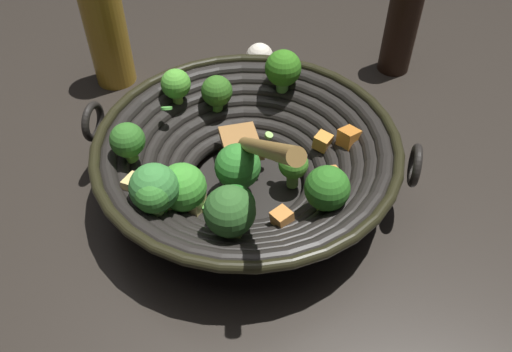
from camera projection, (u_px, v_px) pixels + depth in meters
ground_plane at (248, 188)px, 0.73m from camera, size 4.00×4.00×0.00m
wok at (245, 158)px, 0.68m from camera, size 0.43×0.39×0.24m
soy_sauce_bottle at (402, 26)px, 0.87m from camera, size 0.05×0.05×0.20m
cooking_oil_bottle at (106, 28)px, 0.84m from camera, size 0.07×0.07×0.24m
garlic_bulb at (260, 57)px, 0.91m from camera, size 0.05×0.05×0.05m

